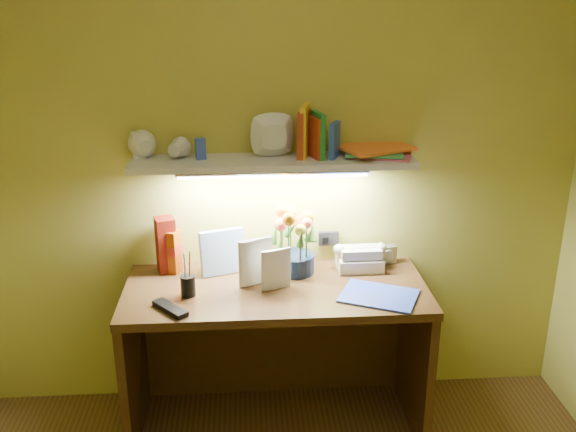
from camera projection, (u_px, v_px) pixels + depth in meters
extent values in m
cube|color=#3B1C10|center=(276.00, 357.00, 3.09)|extent=(1.40, 0.60, 0.75)
cube|color=#ABABAF|center=(387.00, 254.00, 3.20)|extent=(0.10, 0.06, 0.09)
cube|color=#5E1107|center=(166.00, 245.00, 3.08)|extent=(0.11, 0.11, 0.27)
cylinder|color=black|center=(188.00, 279.00, 2.85)|extent=(0.08, 0.08, 0.16)
cube|color=black|center=(170.00, 308.00, 2.74)|extent=(0.17, 0.18, 0.02)
cube|color=blue|center=(379.00, 296.00, 2.87)|extent=(0.40, 0.35, 0.01)
imported|color=beige|center=(239.00, 265.00, 2.91)|extent=(0.17, 0.08, 0.23)
imported|color=silver|center=(262.00, 272.00, 2.88)|extent=(0.14, 0.06, 0.19)
cube|color=silver|center=(273.00, 162.00, 2.93)|extent=(1.30, 0.25, 0.03)
imported|color=silver|center=(146.00, 150.00, 2.89)|extent=(0.17, 0.17, 0.10)
imported|color=silver|center=(173.00, 152.00, 2.87)|extent=(0.12, 0.12, 0.09)
imported|color=silver|center=(275.00, 154.00, 2.92)|extent=(0.23, 0.23, 0.05)
cube|color=silver|center=(138.00, 145.00, 2.92)|extent=(0.07, 0.06, 0.12)
cube|color=blue|center=(201.00, 149.00, 2.91)|extent=(0.05, 0.05, 0.10)
cube|color=#A7361B|center=(304.00, 134.00, 2.93)|extent=(0.08, 0.15, 0.21)
cube|color=yellow|center=(305.00, 131.00, 2.93)|extent=(0.06, 0.15, 0.24)
cube|color=#2B54B5|center=(335.00, 140.00, 2.92)|extent=(0.07, 0.12, 0.16)
cube|color=#207D31|center=(318.00, 135.00, 2.92)|extent=(0.06, 0.14, 0.21)
cube|color=#A7361B|center=(314.00, 137.00, 2.92)|extent=(0.07, 0.13, 0.19)
cube|color=#D55C8A|center=(381.00, 155.00, 2.98)|extent=(0.32, 0.27, 0.01)
cube|color=#42A961|center=(374.00, 152.00, 2.97)|extent=(0.29, 0.23, 0.01)
cube|color=orange|center=(375.00, 147.00, 2.99)|extent=(0.39, 0.34, 0.01)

